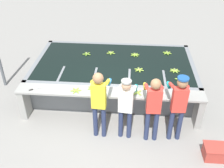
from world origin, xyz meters
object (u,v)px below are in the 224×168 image
object	(u,v)px
banana_bunch_floating_5	(180,79)
crate	(216,152)
worker_3	(179,102)
banana_bunch_floating_3	(175,71)
banana_bunch_floating_1	(135,55)
knife_0	(34,89)
banana_bunch_floating_2	(139,70)
banana_bunch_floating_6	(87,54)
worker_0	(99,99)
banana_bunch_ledge_2	(93,88)
worker_1	(126,104)
banana_bunch_floating_0	(111,53)
banana_bunch_floating_4	(167,53)
banana_bunch_ledge_0	(137,92)
worker_2	(153,104)
banana_bunch_ledge_1	(76,91)

from	to	relation	value
banana_bunch_floating_5	crate	xyz separation A→B (m)	(0.65, -1.76, -0.74)
worker_3	banana_bunch_floating_3	world-z (taller)	worker_3
banana_bunch_floating_1	knife_0	xyz separation A→B (m)	(-2.47, -2.04, -0.01)
worker_3	banana_bunch_floating_5	xyz separation A→B (m)	(0.21, 1.21, -0.15)
banana_bunch_floating_1	banana_bunch_floating_2	xyz separation A→B (m)	(0.12, -0.89, 0.00)
banana_bunch_floating_5	banana_bunch_floating_6	size ratio (longest dim) A/B	1.02
worker_0	banana_bunch_ledge_2	distance (m)	0.72
banana_bunch_floating_3	banana_bunch_ledge_2	xyz separation A→B (m)	(-2.12, -1.03, 0.00)
banana_bunch_floating_6	crate	world-z (taller)	banana_bunch_floating_6
worker_1	knife_0	xyz separation A→B (m)	(-2.29, 0.49, -0.07)
worker_1	banana_bunch_floating_2	bearing A→B (deg)	79.43
banana_bunch_floating_2	banana_bunch_floating_6	distance (m)	1.80
banana_bunch_floating_0	banana_bunch_floating_3	distance (m)	2.06
worker_3	banana_bunch_floating_4	distance (m)	2.72
worker_1	banana_bunch_ledge_0	world-z (taller)	worker_1
worker_3	knife_0	xyz separation A→B (m)	(-3.44, 0.47, -0.16)
worker_0	banana_bunch_floating_1	distance (m)	2.67
banana_bunch_floating_1	banana_bunch_ledge_2	world-z (taller)	banana_bunch_ledge_2
worker_1	worker_2	bearing A→B (deg)	-4.12
banana_bunch_floating_6	knife_0	world-z (taller)	banana_bunch_floating_6
worker_2	banana_bunch_floating_5	world-z (taller)	worker_2
knife_0	worker_0	bearing A→B (deg)	-16.68
banana_bunch_ledge_1	banana_bunch_ledge_0	bearing A→B (deg)	1.53
banana_bunch_floating_3	banana_bunch_ledge_1	distance (m)	2.78
worker_3	banana_bunch_floating_0	size ratio (longest dim) A/B	6.21
banana_bunch_floating_5	crate	world-z (taller)	banana_bunch_floating_5
banana_bunch_ledge_2	banana_bunch_floating_1	bearing A→B (deg)	61.62
worker_1	worker_2	distance (m)	0.61
worker_0	worker_2	distance (m)	1.21
worker_1	crate	size ratio (longest dim) A/B	2.91
banana_bunch_floating_6	banana_bunch_ledge_2	bearing A→B (deg)	-76.10
banana_bunch_floating_3	worker_0	bearing A→B (deg)	-138.11
banana_bunch_floating_3	crate	bearing A→B (deg)	-71.58
banana_bunch_floating_5	banana_bunch_floating_2	bearing A→B (deg)	158.89
banana_bunch_floating_4	knife_0	bearing A→B (deg)	-147.01
worker_0	knife_0	xyz separation A→B (m)	(-1.69, 0.51, -0.17)
worker_0	banana_bunch_floating_5	size ratio (longest dim) A/B	6.22
worker_1	banana_bunch_floating_6	size ratio (longest dim) A/B	5.78
banana_bunch_floating_1	banana_bunch_floating_3	size ratio (longest dim) A/B	1.00
banana_bunch_ledge_0	banana_bunch_floating_3	bearing A→B (deg)	47.89
banana_bunch_floating_2	crate	distance (m)	2.86
banana_bunch_ledge_2	banana_bunch_floating_5	bearing A→B (deg)	14.96
banana_bunch_floating_2	banana_bunch_floating_4	size ratio (longest dim) A/B	1.00
worker_2	banana_bunch_floating_2	world-z (taller)	worker_2
worker_0	worker_2	size ratio (longest dim) A/B	1.04
banana_bunch_floating_4	banana_bunch_floating_5	world-z (taller)	same
worker_2	banana_bunch_floating_6	bearing A→B (deg)	127.03
banana_bunch_floating_6	banana_bunch_ledge_1	distance (m)	1.97
banana_bunch_ledge_1	banana_bunch_floating_3	bearing A→B (deg)	24.98
banana_bunch_floating_2	banana_bunch_ledge_2	distance (m)	1.52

